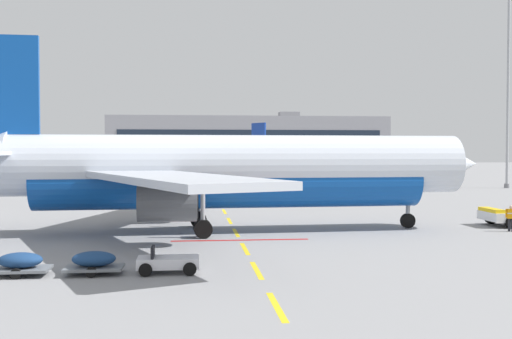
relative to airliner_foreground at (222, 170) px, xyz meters
name	(u,v)px	position (x,y,z in m)	size (l,w,h in m)	color
ground	(465,208)	(22.82, 14.15, -3.95)	(400.00, 400.00, 0.00)	gray
apron_paint_markings	(226,215)	(0.82, 10.02, -3.95)	(8.00, 93.79, 0.01)	yellow
airliner_foreground	(222,170)	(0.00, 0.00, 0.00)	(34.77, 34.60, 12.20)	silver
airliner_mid_left	(221,161)	(3.74, 76.18, -0.72)	(24.66, 26.37, 9.98)	silver
baggage_train	(58,262)	(-7.55, -13.07, -3.42)	(11.60, 1.58, 1.14)	silver
ground_crew_worker	(511,217)	(18.49, -1.83, -2.99)	(0.64, 0.36, 1.68)	#232328
apron_light_mast_far	(508,59)	(41.56, 41.73, 13.87)	(1.80, 1.80, 29.22)	slate
terminal_satellite	(248,142)	(15.52, 147.72, 3.72)	(83.31, 18.14, 16.90)	gray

